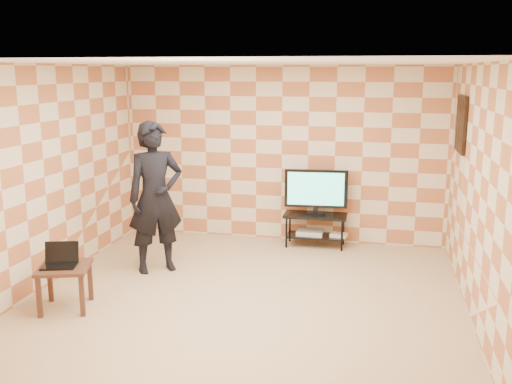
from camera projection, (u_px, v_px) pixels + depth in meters
floor at (245, 298)px, 6.68m from camera, size 5.00×5.00×0.00m
wall_back at (282, 154)px, 8.79m from camera, size 5.00×0.02×2.70m
wall_front at (164, 254)px, 4.01m from camera, size 5.00×0.02×2.70m
wall_left at (45, 177)px, 6.92m from camera, size 0.02×5.00×2.70m
wall_right at (480, 195)px, 5.89m from camera, size 0.02×5.00×2.70m
ceiling at (244, 62)px, 6.12m from camera, size 5.00×5.00×0.02m
wall_art at (461, 124)px, 7.25m from camera, size 0.04×0.72×0.72m
tv_stand at (315, 223)px, 8.60m from camera, size 0.94×0.42×0.50m
tv at (316, 190)px, 8.49m from camera, size 0.94×0.20×0.68m
dvd_player at (310, 232)px, 8.66m from camera, size 0.40×0.29×0.07m
game_console at (339, 235)px, 8.55m from camera, size 0.26×0.21×0.05m
side_table at (64, 274)px, 6.31m from camera, size 0.68×0.68×0.50m
laptop at (60, 261)px, 6.31m from camera, size 0.43×0.38×0.25m
person at (156, 198)px, 7.43m from camera, size 0.87×0.81×1.99m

